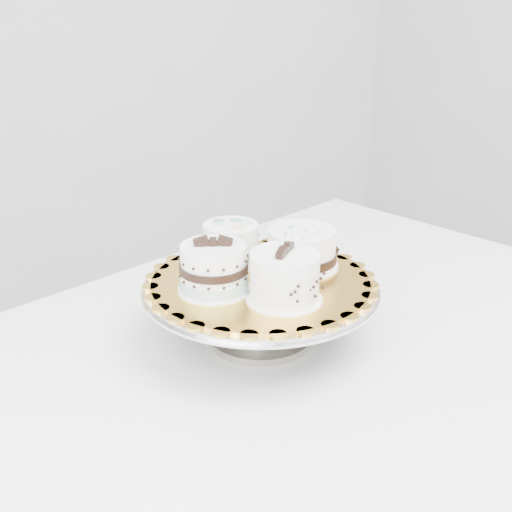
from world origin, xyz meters
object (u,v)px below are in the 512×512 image
cake_stand (260,301)px  cake_ribbon (302,249)px  cake_swirl (285,278)px  cake_banded (214,270)px  cake_dots (231,243)px  table (292,381)px  cake_board (261,281)px

cake_stand → cake_ribbon: 0.11m
cake_swirl → cake_banded: 0.11m
cake_banded → cake_stand: bearing=25.2°
cake_banded → cake_ribbon: bearing=31.4°
cake_banded → cake_dots: cake_banded is taller
cake_stand → cake_ribbon: (0.09, 0.01, 0.07)m
table → cake_board: size_ratio=4.26×
cake_stand → cake_dots: cake_dots is taller
cake_banded → cake_dots: bearing=76.9°
cake_ribbon → cake_banded: bearing=174.1°
cake_banded → cake_ribbon: size_ratio=1.05×
cake_swirl → cake_banded: (-0.07, 0.08, -0.00)m
cake_ribbon → cake_dots: bearing=132.2°
table → cake_swirl: 0.22m
cake_board → cake_dots: (-0.00, 0.09, 0.04)m
cake_stand → cake_banded: 0.10m
cake_stand → cake_swirl: bearing=-97.0°
cake_swirl → cake_banded: bearing=94.4°
cake_board → cake_dots: bearing=91.0°
cake_swirl → cake_board: bearing=48.4°
cake_board → cake_banded: (-0.08, 0.01, 0.04)m
table → cake_stand: (-0.03, 0.04, 0.14)m
cake_swirl → cake_dots: 0.16m
table → cake_swirl: (-0.04, -0.03, 0.21)m
cake_dots → cake_banded: bearing=-137.5°
table → cake_swirl: bearing=-154.4°
cake_dots → cake_ribbon: bearing=-44.9°
cake_swirl → cake_dots: cake_swirl is taller
table → cake_ribbon: 0.22m
table → cake_banded: bearing=144.0°
cake_banded → cake_swirl: bearing=-19.9°
cake_board → table: bearing=-50.8°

